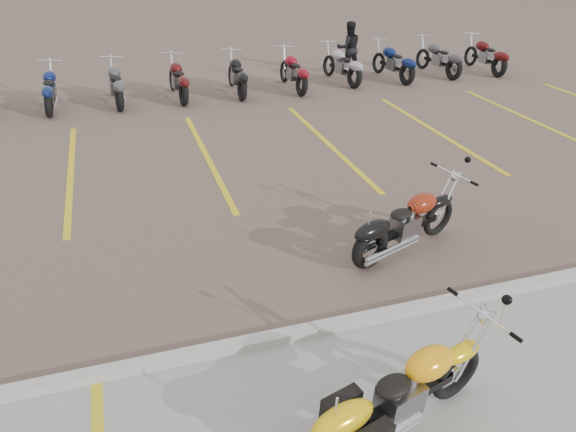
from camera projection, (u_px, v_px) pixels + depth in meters
name	position (u px, v px, depth m)	size (l,w,h in m)	color
ground	(256.00, 253.00, 8.35)	(100.00, 100.00, 0.00)	brown
curb	(299.00, 333.00, 6.63)	(60.00, 0.18, 0.12)	#ADAAA3
parking_stripes	(207.00, 157.00, 11.71)	(38.00, 5.50, 0.01)	gold
yellow_cruiser	(396.00, 398.00, 5.23)	(2.10, 0.74, 0.89)	black
flame_cruiser	(402.00, 226.00, 8.18)	(2.03, 0.85, 0.87)	black
person_b	(349.00, 48.00, 17.68)	(0.79, 0.62, 1.63)	black
bg_bike_row	(206.00, 76.00, 15.56)	(18.86, 2.02, 1.10)	black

